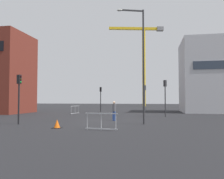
% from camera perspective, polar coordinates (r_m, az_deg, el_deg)
% --- Properties ---
extents(ground, '(160.00, 160.00, 0.00)m').
position_cam_1_polar(ground, '(20.57, -3.00, -7.83)').
color(ground, black).
extents(brick_building, '(7.07, 7.06, 11.17)m').
position_cam_1_polar(brick_building, '(36.16, -25.62, 3.59)').
color(brick_building, maroon).
rests_on(brick_building, ground).
extents(construction_crane, '(15.11, 4.26, 22.27)m').
position_cam_1_polar(construction_crane, '(65.28, 7.69, 8.73)').
color(construction_crane, gold).
rests_on(construction_crane, ground).
extents(streetlamp_tall, '(2.09, 0.76, 9.00)m').
position_cam_1_polar(streetlamp_tall, '(18.26, 7.10, 8.02)').
color(streetlamp_tall, '#2D2D30').
rests_on(streetlamp_tall, ground).
extents(traffic_light_near, '(0.28, 0.39, 3.83)m').
position_cam_1_polar(traffic_light_near, '(35.64, -2.83, -1.40)').
color(traffic_light_near, black).
rests_on(traffic_light_near, ground).
extents(traffic_light_corner, '(0.37, 0.37, 4.04)m').
position_cam_1_polar(traffic_light_corner, '(25.89, 13.05, -0.66)').
color(traffic_light_corner, '#2D2D30').
rests_on(traffic_light_corner, ground).
extents(traffic_light_verge, '(0.36, 0.38, 3.94)m').
position_cam_1_polar(traffic_light_verge, '(33.10, 8.14, -1.19)').
color(traffic_light_verge, '#2D2D30').
rests_on(traffic_light_verge, ground).
extents(traffic_light_island, '(0.39, 0.30, 3.84)m').
position_cam_1_polar(traffic_light_island, '(19.25, -22.09, -0.31)').
color(traffic_light_island, black).
rests_on(traffic_light_island, ground).
extents(pedestrian_walking, '(0.34, 0.34, 1.75)m').
position_cam_1_polar(pedestrian_walking, '(20.80, 0.52, -4.96)').
color(pedestrian_walking, '#33519E').
rests_on(pedestrian_walking, ground).
extents(safety_barrier_rear, '(2.08, 0.27, 1.08)m').
position_cam_1_polar(safety_barrier_rear, '(14.40, -2.68, -7.89)').
color(safety_barrier_rear, '#B2B5BA').
rests_on(safety_barrier_rear, ground).
extents(safety_barrier_left_run, '(0.31, 2.58, 1.08)m').
position_cam_1_polar(safety_barrier_left_run, '(30.70, -9.16, -4.97)').
color(safety_barrier_left_run, '#9EA0A5').
rests_on(safety_barrier_left_run, ground).
extents(safety_barrier_mid_span, '(0.21, 1.86, 1.08)m').
position_cam_1_polar(safety_barrier_mid_span, '(31.07, 0.28, -4.98)').
color(safety_barrier_mid_span, '#9EA0A5').
rests_on(safety_barrier_mid_span, ground).
extents(traffic_cone_striped, '(0.58, 0.58, 0.58)m').
position_cam_1_polar(traffic_cone_striped, '(15.95, -13.50, -8.35)').
color(traffic_cone_striped, black).
rests_on(traffic_cone_striped, ground).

